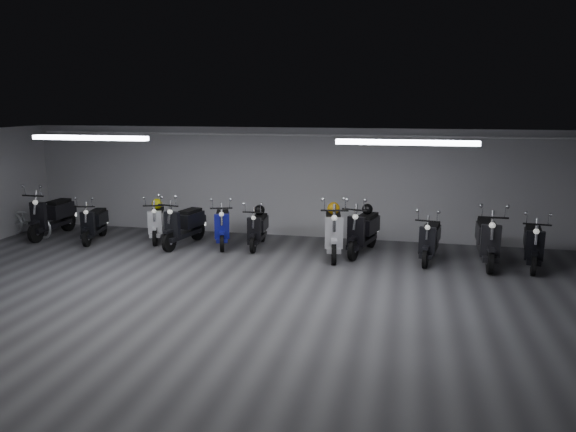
% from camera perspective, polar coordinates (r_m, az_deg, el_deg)
% --- Properties ---
extents(floor, '(14.00, 10.00, 0.01)m').
position_cam_1_polar(floor, '(9.67, -6.79, -8.94)').
color(floor, '#3C3C3F').
rests_on(floor, ground).
extents(ceiling, '(14.00, 10.00, 0.01)m').
position_cam_1_polar(ceiling, '(9.07, -7.22, 7.92)').
color(ceiling, gray).
rests_on(ceiling, ground).
extents(back_wall, '(14.00, 0.01, 2.80)m').
position_cam_1_polar(back_wall, '(14.01, -0.20, 3.54)').
color(back_wall, '#AAA9AC').
rests_on(back_wall, ground).
extents(front_wall, '(14.00, 0.01, 2.80)m').
position_cam_1_polar(front_wall, '(5.06, -26.60, -12.77)').
color(front_wall, '#AAA9AC').
rests_on(front_wall, ground).
extents(fluor_strip_left, '(2.40, 0.18, 0.08)m').
position_cam_1_polar(fluor_strip_left, '(11.30, -20.07, 7.71)').
color(fluor_strip_left, white).
rests_on(fluor_strip_left, ceiling).
extents(fluor_strip_right, '(2.40, 0.18, 0.08)m').
position_cam_1_polar(fluor_strip_right, '(9.55, 12.29, 7.54)').
color(fluor_strip_right, white).
rests_on(fluor_strip_right, ceiling).
extents(conduit, '(13.60, 0.05, 0.05)m').
position_cam_1_polar(conduit, '(13.81, -0.28, 8.51)').
color(conduit, white).
rests_on(conduit, back_wall).
extents(scooter_0, '(0.67, 1.97, 1.46)m').
position_cam_1_polar(scooter_0, '(15.26, -23.59, 0.68)').
color(scooter_0, black).
rests_on(scooter_0, floor).
extents(scooter_1, '(0.86, 1.71, 1.22)m').
position_cam_1_polar(scooter_1, '(14.38, -19.69, -0.14)').
color(scooter_1, black).
rests_on(scooter_1, floor).
extents(scooter_2, '(1.08, 1.74, 1.23)m').
position_cam_1_polar(scooter_2, '(14.01, -13.62, -0.05)').
color(scooter_2, silver).
rests_on(scooter_2, floor).
extents(scooter_3, '(0.94, 1.91, 1.36)m').
position_cam_1_polar(scooter_3, '(13.33, -10.91, -0.23)').
color(scooter_3, black).
rests_on(scooter_3, floor).
extents(scooter_4, '(1.07, 1.81, 1.28)m').
position_cam_1_polar(scooter_4, '(13.21, -6.91, -0.40)').
color(scooter_4, navy).
rests_on(scooter_4, floor).
extents(scooter_5, '(0.63, 1.63, 1.19)m').
position_cam_1_polar(scooter_5, '(12.99, -3.20, -0.74)').
color(scooter_5, black).
rests_on(scooter_5, floor).
extents(scooter_6, '(0.95, 2.04, 1.46)m').
position_cam_1_polar(scooter_6, '(12.23, 4.80, -0.90)').
color(scooter_6, '#ADADB1').
rests_on(scooter_6, floor).
extents(scooter_7, '(1.08, 1.99, 1.41)m').
position_cam_1_polar(scooter_7, '(12.51, 7.89, -0.81)').
color(scooter_7, black).
rests_on(scooter_7, floor).
extents(scooter_8, '(0.84, 1.76, 1.26)m').
position_cam_1_polar(scooter_8, '(12.20, 14.68, -1.77)').
color(scooter_8, black).
rests_on(scooter_8, floor).
extents(scooter_9, '(0.68, 1.95, 1.45)m').
position_cam_1_polar(scooter_9, '(12.27, 20.23, -1.59)').
color(scooter_9, black).
rests_on(scooter_9, floor).
extents(bicycle, '(1.76, 1.02, 1.08)m').
position_cam_1_polar(bicycle, '(15.60, -25.55, 0.01)').
color(bicycle, silver).
rests_on(bicycle, floor).
extents(scooter_10, '(0.84, 1.82, 1.30)m').
position_cam_1_polar(scooter_10, '(12.44, 24.37, -2.07)').
color(scooter_10, black).
rests_on(scooter_10, floor).
extents(helmet_0, '(0.26, 0.26, 0.26)m').
position_cam_1_polar(helmet_0, '(13.15, -3.01, 0.63)').
color(helmet_0, black).
rests_on(helmet_0, scooter_5).
extents(helmet_1, '(0.29, 0.29, 0.29)m').
position_cam_1_polar(helmet_1, '(12.43, 4.80, 0.80)').
color(helmet_1, '#C7860B').
rests_on(helmet_1, scooter_6).
extents(helmet_2, '(0.25, 0.25, 0.25)m').
position_cam_1_polar(helmet_2, '(12.69, 8.32, 0.72)').
color(helmet_2, black).
rests_on(helmet_2, scooter_7).
extents(helmet_3, '(0.27, 0.27, 0.27)m').
position_cam_1_polar(helmet_3, '(14.18, -13.57, 1.25)').
color(helmet_3, '#CFCE0C').
rests_on(helmet_3, scooter_2).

